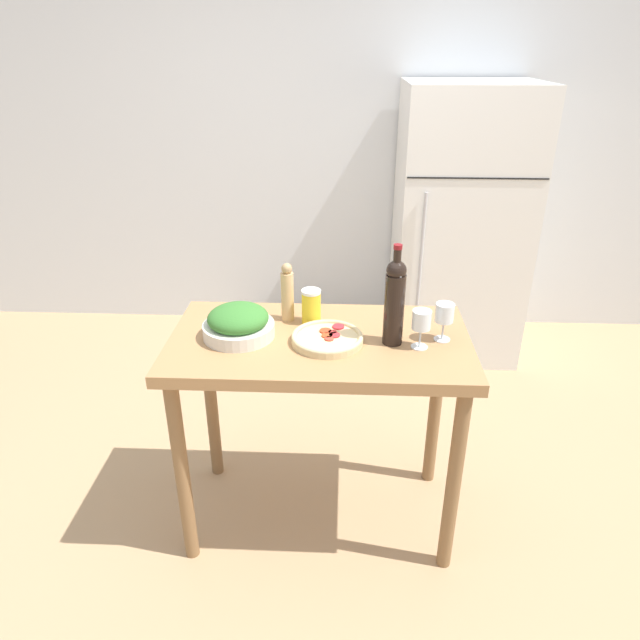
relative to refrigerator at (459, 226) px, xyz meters
The scene contains 11 objects.
ground_plane 2.01m from the refrigerator, 116.52° to the right, with size 14.00×14.00×0.00m, color tan.
wall_back 1.01m from the refrigerator, 153.92° to the left, with size 6.40×0.06×2.60m.
refrigerator is the anchor object (origin of this frame).
prep_counter 1.83m from the refrigerator, 116.52° to the right, with size 1.15×0.62×0.89m.
wine_bottle 1.76m from the refrigerator, 108.08° to the right, with size 0.07×0.07×0.39m.
wine_glass_near 1.75m from the refrigerator, 104.68° to the right, with size 0.07×0.07×0.15m.
wine_glass_far 1.67m from the refrigerator, 102.16° to the right, with size 0.07×0.07×0.15m.
pepper_mill 1.76m from the refrigerator, 122.74° to the right, with size 0.05×0.05×0.24m.
salad_bowl 1.99m from the refrigerator, 124.48° to the right, with size 0.27×0.27×0.12m.
homemade_pizza 1.84m from the refrigerator, 115.20° to the right, with size 0.27×0.27×0.03m.
salt_canister 1.73m from the refrigerator, 119.60° to the right, with size 0.08×0.08×0.14m.
Camera 1 is at (0.09, -1.92, 1.91)m, focal length 32.00 mm.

